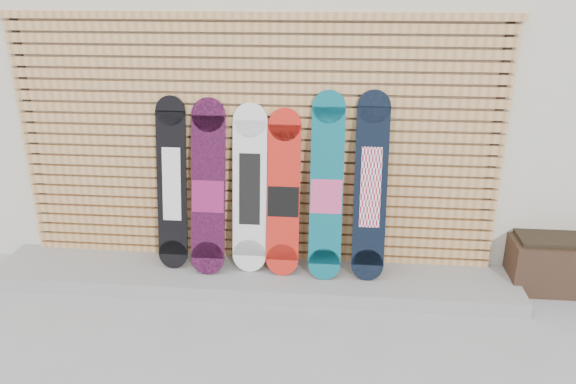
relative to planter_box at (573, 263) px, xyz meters
name	(u,v)px	position (x,y,z in m)	size (l,w,h in m)	color
ground	(258,327)	(-2.63, -0.86, -0.24)	(80.00, 80.00, 0.00)	#97979A
building	(337,43)	(-2.13, 2.64, 1.56)	(12.00, 5.00, 3.60)	beige
concrete_step	(252,277)	(-2.78, -0.18, -0.18)	(4.60, 0.70, 0.12)	gray
slat_wall	(255,143)	(-2.78, 0.11, 0.97)	(4.26, 0.08, 2.29)	tan
planter_box	(573,263)	(0.00, 0.00, 0.00)	(1.08, 0.45, 0.49)	#312015
snowboard_0	(172,184)	(-3.48, -0.06, 0.63)	(0.26, 0.30, 1.50)	black
snowboard_1	(208,189)	(-3.15, -0.11, 0.61)	(0.29, 0.38, 1.49)	black
snowboard_2	(250,189)	(-2.80, -0.06, 0.61)	(0.29, 0.29, 1.46)	white
snowboard_3	(283,194)	(-2.50, -0.08, 0.58)	(0.28, 0.33, 1.42)	red
snowboard_4	(327,188)	(-2.14, -0.10, 0.65)	(0.28, 0.37, 1.57)	#0B5D6D
snowboard_5	(371,187)	(-1.77, -0.09, 0.67)	(0.28, 0.35, 1.58)	black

